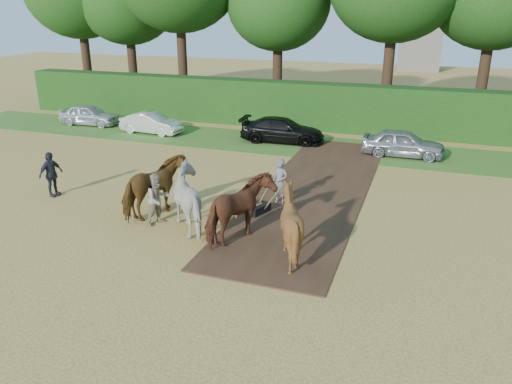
% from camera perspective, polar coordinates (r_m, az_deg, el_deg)
% --- Properties ---
extents(ground, '(120.00, 120.00, 0.00)m').
position_cam_1_polar(ground, '(16.58, -3.90, -7.08)').
color(ground, gold).
rests_on(ground, ground).
extents(earth_strip, '(4.50, 17.00, 0.05)m').
position_cam_1_polar(earth_strip, '(22.29, 6.72, 0.31)').
color(earth_strip, '#472D1C').
rests_on(earth_strip, ground).
extents(grass_verge, '(50.00, 5.00, 0.03)m').
position_cam_1_polar(grass_verge, '(29.12, 6.93, 5.13)').
color(grass_verge, '#38601E').
rests_on(grass_verge, ground).
extents(hedgerow, '(46.00, 1.60, 3.00)m').
position_cam_1_polar(hedgerow, '(33.09, 8.78, 9.54)').
color(hedgerow, '#14380F').
rests_on(hedgerow, ground).
extents(spectator_near, '(1.10, 1.19, 1.96)m').
position_cam_1_polar(spectator_near, '(18.74, -11.15, -0.80)').
color(spectator_near, '#B3AD8C').
rests_on(spectator_near, ground).
extents(spectator_far, '(0.70, 1.21, 1.94)m').
position_cam_1_polar(spectator_far, '(22.86, -22.38, 1.88)').
color(spectator_far, '#242430').
rests_on(spectator_far, ground).
extents(plough_team, '(8.04, 5.91, 2.32)m').
position_cam_1_polar(plough_team, '(17.52, -4.24, -1.39)').
color(plough_team, brown).
rests_on(plough_team, ground).
extents(parked_cars, '(34.97, 3.44, 1.48)m').
position_cam_1_polar(parked_cars, '(28.96, 7.13, 6.44)').
color(parked_cars, silver).
rests_on(parked_cars, ground).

